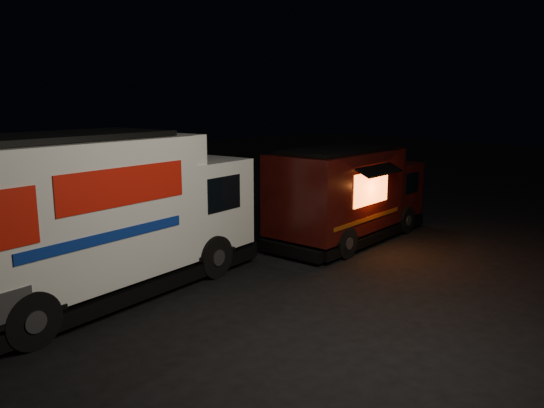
{
  "coord_description": "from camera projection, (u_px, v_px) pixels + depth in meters",
  "views": [
    {
      "loc": [
        -7.74,
        -8.71,
        4.14
      ],
      "look_at": [
        0.51,
        2.0,
        1.48
      ],
      "focal_mm": 35.0,
      "sensor_mm": 36.0,
      "label": 1
    }
  ],
  "objects": [
    {
      "name": "ground",
      "position": [
        308.0,
        283.0,
        12.21
      ],
      "size": [
        80.0,
        80.0,
        0.0
      ],
      "primitive_type": "plane",
      "color": "black",
      "rests_on": "ground"
    },
    {
      "name": "white_truck",
      "position": [
        100.0,
        215.0,
        11.21
      ],
      "size": [
        8.16,
        4.68,
        3.51
      ],
      "primitive_type": null,
      "rotation": [
        0.0,
        0.0,
        0.28
      ],
      "color": "silver",
      "rests_on": "ground"
    },
    {
      "name": "red_truck",
      "position": [
        350.0,
        193.0,
        15.82
      ],
      "size": [
        6.35,
        3.47,
        2.8
      ],
      "primitive_type": null,
      "rotation": [
        0.0,
        0.0,
        0.22
      ],
      "color": "#3D0D0B",
      "rests_on": "ground"
    }
  ]
}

